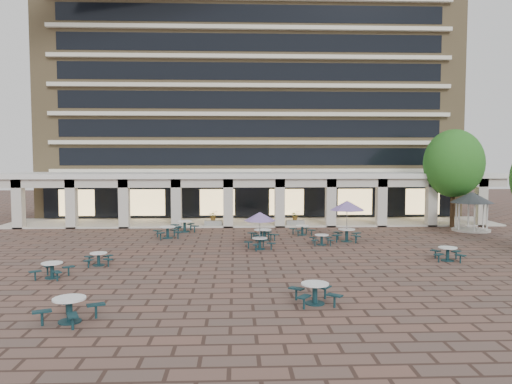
% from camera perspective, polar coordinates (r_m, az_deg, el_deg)
% --- Properties ---
extents(ground, '(120.00, 120.00, 0.00)m').
position_cam_1_polar(ground, '(28.90, 0.66, -7.47)').
color(ground, brown).
rests_on(ground, ground).
extents(apartment_building, '(40.00, 15.50, 25.20)m').
position_cam_1_polar(apartment_building, '(54.21, -0.74, 11.26)').
color(apartment_building, '#957D54').
rests_on(apartment_building, ground).
extents(retail_arcade, '(42.00, 6.60, 4.40)m').
position_cam_1_polar(retail_arcade, '(43.20, -0.34, 0.36)').
color(retail_arcade, white).
rests_on(retail_arcade, ground).
extents(picnic_table_0, '(1.75, 1.75, 0.68)m').
position_cam_1_polar(picnic_table_0, '(28.00, -17.55, -7.18)').
color(picnic_table_0, '#123138').
rests_on(picnic_table_0, ground).
extents(picnic_table_1, '(2.32, 2.32, 0.86)m').
position_cam_1_polar(picnic_table_1, '(18.98, -20.54, -12.27)').
color(picnic_table_1, '#123138').
rests_on(picnic_table_1, ground).
extents(picnic_table_2, '(2.01, 2.01, 0.82)m').
position_cam_1_polar(picnic_table_2, '(20.05, 6.75, -11.22)').
color(picnic_table_2, '#123138').
rests_on(picnic_table_2, ground).
extents(picnic_table_3, '(1.96, 1.96, 0.77)m').
position_cam_1_polar(picnic_table_3, '(29.82, 21.06, -6.49)').
color(picnic_table_3, '#123138').
rests_on(picnic_table_3, ground).
extents(picnic_table_5, '(1.84, 1.84, 0.74)m').
position_cam_1_polar(picnic_table_5, '(25.88, -22.28, -8.13)').
color(picnic_table_5, '#123138').
rests_on(picnic_table_5, ground).
extents(picnic_table_6, '(2.01, 2.01, 2.32)m').
position_cam_1_polar(picnic_table_6, '(31.06, 0.44, -2.98)').
color(picnic_table_6, '#123138').
rests_on(picnic_table_6, ground).
extents(picnic_table_7, '(1.57, 1.57, 0.68)m').
position_cam_1_polar(picnic_table_7, '(33.09, 7.52, -5.32)').
color(picnic_table_7, '#123138').
rests_on(picnic_table_7, ground).
extents(picnic_table_8, '(2.23, 2.23, 0.83)m').
position_cam_1_polar(picnic_table_8, '(36.05, -10.07, -4.43)').
color(picnic_table_8, '#123138').
rests_on(picnic_table_8, ground).
extents(picnic_table_9, '(1.91, 1.91, 0.72)m').
position_cam_1_polar(picnic_table_9, '(34.82, 0.58, -4.78)').
color(picnic_table_9, '#123138').
rests_on(picnic_table_9, ground).
extents(picnic_table_10, '(1.87, 1.87, 0.73)m').
position_cam_1_polar(picnic_table_10, '(37.08, 5.31, -4.25)').
color(picnic_table_10, '#123138').
rests_on(picnic_table_10, ground).
extents(picnic_table_11, '(2.41, 2.41, 2.78)m').
position_cam_1_polar(picnic_table_11, '(34.46, 10.36, -1.70)').
color(picnic_table_11, '#123138').
rests_on(picnic_table_11, ground).
extents(picnic_table_12, '(2.29, 2.29, 0.86)m').
position_cam_1_polar(picnic_table_12, '(38.85, -8.16, -3.78)').
color(picnic_table_12, '#123138').
rests_on(picnic_table_12, ground).
extents(picnic_table_13, '(2.01, 2.01, 0.76)m').
position_cam_1_polar(picnic_table_13, '(34.68, 0.94, -4.78)').
color(picnic_table_13, '#123138').
rests_on(picnic_table_13, ground).
extents(gazebo, '(3.24, 3.24, 3.02)m').
position_cam_1_polar(gazebo, '(42.30, 23.43, -1.04)').
color(gazebo, beige).
rests_on(gazebo, ground).
extents(tree_east_c, '(4.81, 4.81, 8.02)m').
position_cam_1_polar(tree_east_c, '(43.77, 21.66, 3.05)').
color(tree_east_c, '#47341C').
rests_on(tree_east_c, ground).
extents(planter_left, '(1.50, 0.66, 1.30)m').
position_cam_1_polar(planter_left, '(41.56, -4.89, -3.21)').
color(planter_left, gray).
rests_on(planter_left, ground).
extents(planter_right, '(1.50, 0.79, 1.31)m').
position_cam_1_polar(planter_right, '(41.81, 4.51, -3.16)').
color(planter_right, gray).
rests_on(planter_right, ground).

